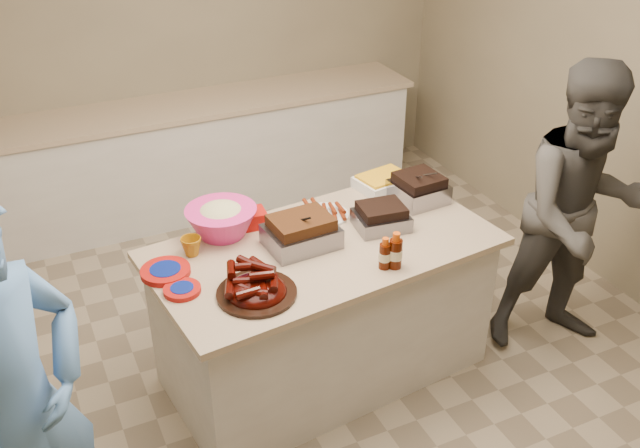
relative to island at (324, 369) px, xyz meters
name	(u,v)px	position (x,y,z in m)	size (l,w,h in m)	color
room	(309,371)	(-0.08, 0.02, 0.00)	(4.50, 5.00, 2.70)	gray
back_counter	(195,157)	(-0.08, 2.22, 0.45)	(3.60, 0.64, 0.90)	beige
island	(324,369)	(0.00, 0.00, 0.00)	(1.81, 0.95, 0.86)	beige
rib_platter	(257,295)	(-0.48, -0.27, 0.86)	(0.38, 0.38, 0.15)	#3D0602
pulled_pork_tray	(301,245)	(-0.11, 0.04, 0.86)	(0.36, 0.27, 0.11)	#47230F
brisket_tray	(381,227)	(0.36, 0.03, 0.86)	(0.28, 0.23, 0.08)	black
roasting_pan	(418,200)	(0.71, 0.21, 0.86)	(0.28, 0.28, 0.11)	gray
coleslaw_bowl	(223,234)	(-0.45, 0.33, 0.86)	(0.38, 0.38, 0.26)	#E02A83
sausage_plate	(325,216)	(0.14, 0.28, 0.86)	(0.27, 0.27, 0.05)	silver
mac_cheese_dish	(383,187)	(0.61, 0.45, 0.86)	(0.32, 0.23, 0.08)	yellow
bbq_bottle_a	(384,268)	(0.18, -0.32, 0.86)	(0.06, 0.06, 0.17)	#3B0F02
bbq_bottle_b	(395,267)	(0.23, -0.34, 0.86)	(0.07, 0.07, 0.20)	#3B0F02
mustard_bottle	(277,234)	(-0.18, 0.21, 0.86)	(0.05, 0.05, 0.13)	yellow
sauce_bowl	(312,233)	(-0.01, 0.14, 0.86)	(0.15, 0.05, 0.15)	silver
plate_stack_large	(166,274)	(-0.82, 0.09, 0.86)	(0.25, 0.25, 0.03)	#9F0F0A
plate_stack_small	(182,292)	(-0.79, -0.10, 0.86)	(0.18, 0.18, 0.02)	#9F0F0A
plastic_cup	(192,255)	(-0.65, 0.20, 0.86)	(0.11, 0.10, 0.11)	#9C630A
basket_stack	(250,226)	(-0.29, 0.35, 0.86)	(0.18, 0.13, 0.09)	#9F0F0A
guest_gray	(555,336)	(1.43, -0.34, 0.00)	(0.85, 1.75, 0.66)	#484541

